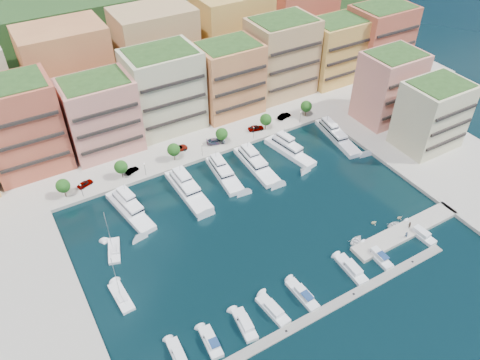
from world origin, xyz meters
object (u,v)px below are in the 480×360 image
at_px(car_2, 179,148).
at_px(tender_3, 400,217).
at_px(tender_0, 356,240).
at_px(lamppost_3, 254,131).
at_px(tree_5, 306,106).
at_px(lamppost_1, 145,167).
at_px(car_0, 85,184).
at_px(car_1, 132,170).
at_px(cruiser_7, 377,256).
at_px(yacht_6, 336,135).
at_px(cruiser_4, 303,295).
at_px(tree_0, 63,186).
at_px(cruiser_9, 420,234).
at_px(car_5, 284,116).
at_px(yacht_5, 288,149).
at_px(person_0, 406,235).
at_px(lamppost_4, 300,115).
at_px(tree_1, 121,167).
at_px(person_1, 409,225).
at_px(cruiser_3, 273,310).
at_px(tender_1, 374,222).
at_px(yacht_2, 187,188).
at_px(cruiser_6, 351,269).
at_px(tree_2, 174,150).
at_px(yacht_1, 129,209).
at_px(yacht_4, 255,163).
at_px(tree_3, 222,134).
at_px(tree_4, 266,120).
at_px(sailboat_2, 114,251).
at_px(lamppost_0, 81,188).
at_px(car_3, 216,141).
at_px(cruiser_0, 180,359).
at_px(cruiser_2, 245,325).
at_px(car_4, 256,128).
at_px(sailboat_1, 121,298).
at_px(cruiser_1, 211,342).

bearing_deg(car_2, tender_3, -139.82).
bearing_deg(tender_0, lamppost_3, -19.28).
distance_m(tree_5, lamppost_1, 58.05).
relative_size(car_0, car_1, 1.11).
bearing_deg(cruiser_7, lamppost_3, 89.98).
bearing_deg(yacht_6, cruiser_4, -135.94).
xyz_separation_m(tree_0, cruiser_9, (72.15, -58.09, -4.20)).
bearing_deg(tree_0, car_5, 2.03).
bearing_deg(yacht_5, person_0, -85.02).
bearing_deg(yacht_5, lamppost_4, 41.42).
distance_m(tree_1, person_1, 78.03).
height_order(cruiser_3, car_5, car_5).
bearing_deg(car_2, lamppost_3, -98.73).
distance_m(cruiser_9, car_5, 60.71).
bearing_deg(tender_1, yacht_2, 54.65).
height_order(tree_5, lamppost_4, tree_5).
bearing_deg(cruiser_6, cruiser_3, 179.99).
relative_size(tree_2, tender_1, 3.31).
bearing_deg(lamppost_3, cruiser_7, -90.02).
bearing_deg(cruiser_6, yacht_1, 129.63).
bearing_deg(yacht_4, tree_3, 104.84).
bearing_deg(tree_4, sailboat_2, -157.26).
bearing_deg(tender_3, lamppost_4, 5.04).
distance_m(lamppost_0, car_2, 31.71).
xyz_separation_m(yacht_4, car_3, (-5.14, 14.94, 0.74)).
bearing_deg(cruiser_0, tender_0, 7.21).
bearing_deg(tree_4, car_5, 15.94).
bearing_deg(tender_1, cruiser_2, 111.09).
relative_size(tree_3, person_1, 3.09).
bearing_deg(car_1, lamppost_3, -113.66).
relative_size(lamppost_4, car_5, 0.86).
distance_m(cruiser_9, person_1, 3.29).
height_order(yacht_2, cruiser_6, yacht_2).
relative_size(cruiser_3, car_4, 1.79).
bearing_deg(tender_3, person_0, 153.96).
bearing_deg(cruiser_0, tree_5, 38.39).
height_order(tree_0, lamppost_1, tree_0).
bearing_deg(sailboat_1, lamppost_1, 60.82).
xyz_separation_m(cruiser_0, cruiser_6, (43.33, -0.00, -0.00)).
bearing_deg(tree_3, person_1, -67.52).
bearing_deg(cruiser_9, car_5, 89.11).
height_order(tree_2, car_3, tree_2).
xyz_separation_m(cruiser_1, sailboat_1, (-11.73, 19.60, -0.26)).
height_order(cruiser_2, sailboat_2, sailboat_2).
bearing_deg(cruiser_2, yacht_2, 79.72).
height_order(tree_2, yacht_5, tree_2).
bearing_deg(sailboat_1, cruiser_7, -19.25).
height_order(sailboat_2, car_0, sailboat_2).
height_order(cruiser_4, car_0, car_0).
bearing_deg(yacht_4, lamppost_1, 159.08).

